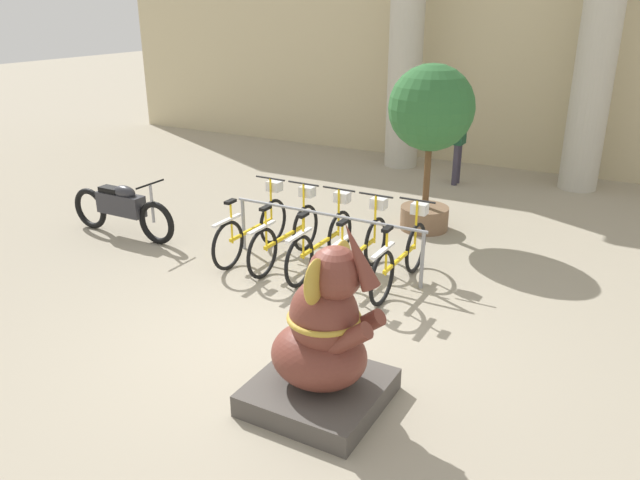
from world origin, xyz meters
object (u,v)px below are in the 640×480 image
at_px(bicycle_4, 401,256).
at_px(bicycle_3, 359,249).
at_px(motorcycle, 122,208).
at_px(potted_tree, 431,118).
at_px(bicycle_0, 253,228).
at_px(bicycle_1, 286,234).
at_px(person_pedestrian, 459,135).
at_px(bicycle_2, 322,241).
at_px(elephant_statue, 323,345).

bearing_deg(bicycle_4, bicycle_3, -174.30).
height_order(motorcycle, potted_tree, potted_tree).
relative_size(bicycle_3, bicycle_4, 1.00).
xyz_separation_m(bicycle_0, potted_tree, (1.73, 2.19, 1.33)).
bearing_deg(bicycle_4, bicycle_1, -178.40).
relative_size(bicycle_3, person_pedestrian, 1.09).
xyz_separation_m(bicycle_0, bicycle_2, (1.10, 0.00, 0.00)).
relative_size(bicycle_1, elephant_statue, 0.99).
bearing_deg(elephant_statue, bicycle_4, 97.35).
bearing_deg(bicycle_2, potted_tree, 74.04).
bearing_deg(bicycle_1, bicycle_0, 179.70).
bearing_deg(motorcycle, bicycle_1, 7.25).
xyz_separation_m(bicycle_0, person_pedestrian, (1.37, 4.92, 0.56)).
bearing_deg(bicycle_1, person_pedestrian, 80.58).
relative_size(bicycle_0, bicycle_3, 1.00).
xyz_separation_m(bicycle_3, potted_tree, (0.07, 2.20, 1.33)).
bearing_deg(bicycle_2, bicycle_0, -179.91).
height_order(elephant_statue, potted_tree, potted_tree).
relative_size(bicycle_2, bicycle_4, 1.00).
distance_m(bicycle_0, bicycle_1, 0.55).
bearing_deg(bicycle_3, person_pedestrian, 93.32).
bearing_deg(motorcycle, bicycle_0, 9.15).
distance_m(bicycle_0, potted_tree, 3.09).
bearing_deg(person_pedestrian, motorcycle, -123.81).
xyz_separation_m(bicycle_0, bicycle_4, (2.20, 0.04, 0.00)).
relative_size(bicycle_4, motorcycle, 0.87).
relative_size(bicycle_0, person_pedestrian, 1.09).
xyz_separation_m(bicycle_4, person_pedestrian, (-0.84, 4.87, 0.56)).
xyz_separation_m(bicycle_2, motorcycle, (-3.26, -0.35, 0.04)).
xyz_separation_m(bicycle_4, motorcycle, (-4.36, -0.39, 0.04)).
height_order(bicycle_3, potted_tree, potted_tree).
bearing_deg(elephant_statue, motorcycle, 154.60).
bearing_deg(bicycle_2, bicycle_1, -179.53).
xyz_separation_m(bicycle_3, motorcycle, (-3.81, -0.34, 0.04)).
relative_size(bicycle_1, potted_tree, 0.70).
height_order(bicycle_2, motorcycle, bicycle_2).
bearing_deg(bicycle_4, person_pedestrian, 99.75).
bearing_deg(bicycle_4, potted_tree, 102.57).
relative_size(bicycle_3, elephant_statue, 0.99).
bearing_deg(bicycle_1, elephant_statue, -52.30).
xyz_separation_m(bicycle_4, potted_tree, (-0.48, 2.14, 1.33)).
bearing_deg(bicycle_2, bicycle_4, 2.16).
distance_m(bicycle_0, bicycle_2, 1.10).
distance_m(bicycle_1, bicycle_4, 1.65).
bearing_deg(person_pedestrian, elephant_statue, -81.09).
xyz_separation_m(bicycle_2, potted_tree, (0.62, 2.18, 1.33)).
xyz_separation_m(bicycle_1, bicycle_4, (1.65, 0.05, 0.00)).
bearing_deg(bicycle_2, bicycle_3, -1.40).
height_order(bicycle_1, bicycle_4, same).
height_order(bicycle_2, person_pedestrian, person_pedestrian).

